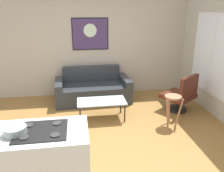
% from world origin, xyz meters
% --- Properties ---
extents(ground, '(6.40, 6.40, 0.04)m').
position_xyz_m(ground, '(0.00, 0.00, -0.02)').
color(ground, olive).
extents(back_wall, '(6.40, 0.05, 2.80)m').
position_xyz_m(back_wall, '(0.00, 2.42, 1.40)').
color(back_wall, '#BAAF98').
rests_on(back_wall, ground).
extents(couch, '(1.90, 1.00, 0.83)m').
position_xyz_m(couch, '(0.01, 1.89, 0.28)').
color(couch, '#292E33').
rests_on(couch, ground).
extents(coffee_table, '(1.02, 0.53, 0.42)m').
position_xyz_m(coffee_table, '(0.12, 0.80, 0.38)').
color(coffee_table, silver).
rests_on(coffee_table, ground).
extents(armchair, '(0.89, 0.89, 0.88)m').
position_xyz_m(armchair, '(1.96, 0.92, 0.41)').
color(armchair, black).
rests_on(armchair, ground).
extents(bar_stool, '(0.37, 0.37, 0.64)m').
position_xyz_m(bar_stool, '(1.48, 0.28, 0.50)').
color(bar_stool, '#A87050').
rests_on(bar_stool, ground).
extents(kitchen_counter, '(1.71, 0.71, 0.92)m').
position_xyz_m(kitchen_counter, '(-1.11, -1.18, 0.45)').
color(kitchen_counter, white).
rests_on(kitchen_counter, ground).
extents(mixing_bowl, '(0.27, 0.27, 0.10)m').
position_xyz_m(mixing_bowl, '(-1.09, -1.20, 0.94)').
color(mixing_bowl, gray).
rests_on(mixing_bowl, kitchen_counter).
extents(wall_painting, '(0.94, 0.03, 0.82)m').
position_xyz_m(wall_painting, '(0.01, 2.38, 1.64)').
color(wall_painting, black).
extents(window, '(0.03, 1.61, 1.76)m').
position_xyz_m(window, '(2.59, 0.90, 1.31)').
color(window, silver).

